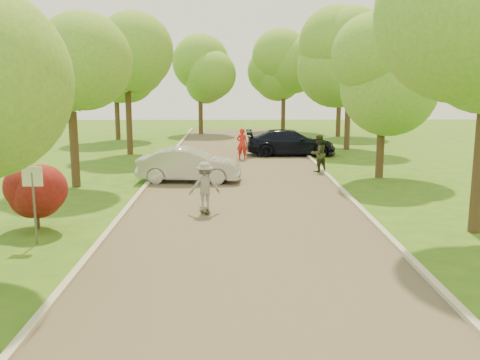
{
  "coord_description": "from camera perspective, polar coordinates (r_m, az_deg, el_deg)",
  "views": [
    {
      "loc": [
        -0.39,
        -10.25,
        4.48
      ],
      "look_at": [
        -0.15,
        6.56,
        1.3
      ],
      "focal_mm": 40.0,
      "sensor_mm": 36.0,
      "label": 1
    }
  ],
  "objects": [
    {
      "name": "ground",
      "position": [
        11.19,
        1.28,
        -12.88
      ],
      "size": [
        100.0,
        100.0,
        0.0
      ],
      "primitive_type": "plane",
      "color": "#2D5E16",
      "rests_on": "ground"
    },
    {
      "name": "road",
      "position": [
        18.79,
        0.4,
        -3.06
      ],
      "size": [
        8.0,
        60.0,
        0.01
      ],
      "primitive_type": "cube",
      "color": "#4C4438",
      "rests_on": "ground"
    },
    {
      "name": "curb_left",
      "position": [
        19.13,
        -11.84,
        -2.88
      ],
      "size": [
        0.18,
        60.0,
        0.12
      ],
      "primitive_type": "cube",
      "color": "#B2AD9E",
      "rests_on": "ground"
    },
    {
      "name": "curb_right",
      "position": [
        19.29,
        12.53,
        -2.79
      ],
      "size": [
        0.18,
        60.0,
        0.12
      ],
      "primitive_type": "cube",
      "color": "#B2AD9E",
      "rests_on": "ground"
    },
    {
      "name": "street_sign",
      "position": [
        15.52,
        -21.21,
        -0.85
      ],
      "size": [
        0.55,
        0.06,
        2.17
      ],
      "color": "#59595E",
      "rests_on": "ground"
    },
    {
      "name": "red_shrub",
      "position": [
        17.16,
        -20.95,
        -1.37
      ],
      "size": [
        1.7,
        1.7,
        1.95
      ],
      "color": "#382619",
      "rests_on": "ground"
    },
    {
      "name": "tree_l_midb",
      "position": [
        23.16,
        -17.22,
        10.5
      ],
      "size": [
        4.3,
        4.2,
        6.62
      ],
      "color": "#382619",
      "rests_on": "ground"
    },
    {
      "name": "tree_l_far",
      "position": [
        32.82,
        -11.61,
        12.22
      ],
      "size": [
        4.92,
        4.8,
        7.79
      ],
      "color": "#382619",
      "rests_on": "ground"
    },
    {
      "name": "tree_r_midb",
      "position": [
        25.24,
        15.56,
        11.24
      ],
      "size": [
        4.51,
        4.4,
        7.01
      ],
      "color": "#382619",
      "rests_on": "ground"
    },
    {
      "name": "tree_r_far",
      "position": [
        35.11,
        12.02,
        12.69
      ],
      "size": [
        5.33,
        5.2,
        8.34
      ],
      "color": "#382619",
      "rests_on": "ground"
    },
    {
      "name": "tree_bg_a",
      "position": [
        41.12,
        -12.85,
        11.61
      ],
      "size": [
        5.12,
        5.0,
        7.72
      ],
      "color": "#382619",
      "rests_on": "ground"
    },
    {
      "name": "tree_bg_b",
      "position": [
        43.13,
        10.94,
        11.92
      ],
      "size": [
        5.12,
        5.0,
        7.95
      ],
      "color": "#382619",
      "rests_on": "ground"
    },
    {
      "name": "tree_bg_c",
      "position": [
        44.32,
        -4.0,
        11.38
      ],
      "size": [
        4.92,
        4.8,
        7.33
      ],
      "color": "#382619",
      "rests_on": "ground"
    },
    {
      "name": "tree_bg_d",
      "position": [
        46.49,
        4.98,
        11.7
      ],
      "size": [
        5.12,
        5.0,
        7.72
      ],
      "color": "#382619",
      "rests_on": "ground"
    },
    {
      "name": "silver_sedan",
      "position": [
        23.71,
        -5.43,
        1.61
      ],
      "size": [
        4.63,
        1.86,
        1.5
      ],
      "primitive_type": "imported",
      "rotation": [
        0.0,
        0.0,
        1.51
      ],
      "color": "#B0B0B5",
      "rests_on": "ground"
    },
    {
      "name": "dark_sedan",
      "position": [
        32.01,
        5.42,
        4.01
      ],
      "size": [
        5.33,
        2.23,
        1.54
      ],
      "primitive_type": "imported",
      "rotation": [
        0.0,
        0.0,
        1.56
      ],
      "color": "black",
      "rests_on": "ground"
    },
    {
      "name": "longboard",
      "position": [
        18.23,
        -3.76,
        -3.24
      ],
      "size": [
        0.42,
        0.88,
        0.1
      ],
      "rotation": [
        0.0,
        0.0,
        3.38
      ],
      "color": "black",
      "rests_on": "ground"
    },
    {
      "name": "skateboarder",
      "position": [
        18.04,
        -3.79,
        -0.65
      ],
      "size": [
        1.18,
        0.84,
        1.65
      ],
      "primitive_type": "imported",
      "rotation": [
        0.0,
        0.0,
        3.38
      ],
      "color": "gray",
      "rests_on": "longboard"
    },
    {
      "name": "person_striped",
      "position": [
        30.25,
        0.22,
        3.88
      ],
      "size": [
        0.72,
        0.55,
        1.76
      ],
      "primitive_type": "imported",
      "rotation": [
        0.0,
        0.0,
        2.92
      ],
      "color": "red",
      "rests_on": "ground"
    },
    {
      "name": "person_olive",
      "position": [
        26.34,
        8.35,
        2.81
      ],
      "size": [
        1.12,
        1.06,
        1.82
      ],
      "primitive_type": "imported",
      "rotation": [
        0.0,
        0.0,
        3.71
      ],
      "color": "#2C311D",
      "rests_on": "ground"
    }
  ]
}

